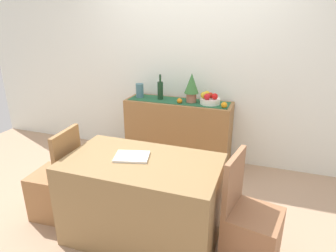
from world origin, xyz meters
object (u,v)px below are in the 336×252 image
at_px(wine_bottle, 160,90).
at_px(potted_plant, 192,86).
at_px(dining_table, 143,199).
at_px(chair_by_corner, 250,233).
at_px(ceramic_vase, 140,91).
at_px(open_book, 132,157).
at_px(chair_near_window, 57,190).
at_px(fruit_bowl, 210,101).
at_px(sideboard_console, 178,132).

xyz_separation_m(wine_bottle, potted_plant, (0.41, -0.00, 0.08)).
height_order(dining_table, chair_by_corner, chair_by_corner).
height_order(ceramic_vase, open_book, ceramic_vase).
distance_m(ceramic_vase, open_book, 1.57).
height_order(potted_plant, chair_near_window, potted_plant).
bearing_deg(potted_plant, chair_near_window, -122.33).
bearing_deg(potted_plant, dining_table, -90.80).
bearing_deg(open_book, fruit_bowl, 61.30).
relative_size(fruit_bowl, wine_bottle, 0.76).
height_order(fruit_bowl, open_book, fruit_bowl).
bearing_deg(chair_near_window, wine_bottle, 70.49).
distance_m(fruit_bowl, open_book, 1.49).
xyz_separation_m(fruit_bowl, chair_near_window, (-1.17, -1.47, -0.62)).
distance_m(ceramic_vase, dining_table, 1.72).
xyz_separation_m(sideboard_console, chair_by_corner, (1.05, -1.47, -0.16)).
distance_m(fruit_bowl, chair_by_corner, 1.72).
height_order(fruit_bowl, ceramic_vase, ceramic_vase).
height_order(fruit_bowl, potted_plant, potted_plant).
relative_size(sideboard_console, fruit_bowl, 5.50).
bearing_deg(potted_plant, ceramic_vase, 180.00).
bearing_deg(fruit_bowl, ceramic_vase, 180.00).
bearing_deg(ceramic_vase, chair_by_corner, -42.76).
distance_m(wine_bottle, chair_by_corner, 2.08).
distance_m(fruit_bowl, chair_near_window, 1.98).
bearing_deg(chair_near_window, dining_table, -0.06).
xyz_separation_m(wine_bottle, ceramic_vase, (-0.29, -0.00, -0.03)).
height_order(fruit_bowl, dining_table, fruit_bowl).
bearing_deg(chair_by_corner, ceramic_vase, 137.24).
relative_size(open_book, chair_near_window, 0.31).
bearing_deg(ceramic_vase, chair_near_window, -99.01).
height_order(fruit_bowl, chair_near_window, fruit_bowl).
xyz_separation_m(sideboard_console, fruit_bowl, (0.40, 0.00, 0.46)).
height_order(ceramic_vase, chair_near_window, ceramic_vase).
xyz_separation_m(fruit_bowl, potted_plant, (-0.24, 0.00, 0.17)).
relative_size(potted_plant, chair_near_window, 0.40).
distance_m(wine_bottle, potted_plant, 0.42).
distance_m(ceramic_vase, potted_plant, 0.71).
height_order(wine_bottle, potted_plant, potted_plant).
height_order(open_book, chair_by_corner, chair_by_corner).
bearing_deg(wine_bottle, fruit_bowl, -0.00).
relative_size(sideboard_console, ceramic_vase, 7.29).
bearing_deg(sideboard_console, chair_near_window, -117.52).
xyz_separation_m(dining_table, chair_near_window, (-0.91, 0.00, -0.10)).
relative_size(wine_bottle, chair_near_window, 0.36).
relative_size(sideboard_console, chair_near_window, 1.50).
distance_m(potted_plant, dining_table, 1.62).
relative_size(ceramic_vase, chair_by_corner, 0.21).
distance_m(open_book, chair_near_window, 0.94).
bearing_deg(open_book, wine_bottle, 86.46).
relative_size(fruit_bowl, chair_by_corner, 0.27).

